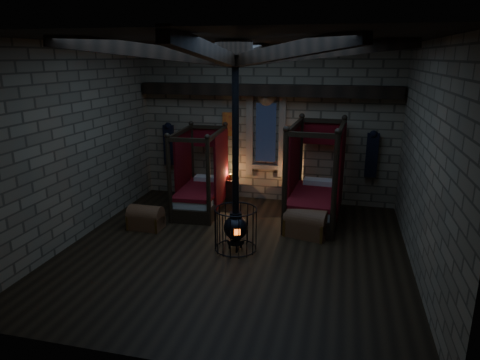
% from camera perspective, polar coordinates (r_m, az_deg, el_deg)
% --- Properties ---
extents(room, '(7.02, 7.02, 4.29)m').
position_cam_1_polar(room, '(8.25, -0.66, 15.07)').
color(room, black).
rests_on(room, ground).
extents(bed_left, '(1.18, 2.07, 2.11)m').
position_cam_1_polar(bed_left, '(11.23, -5.23, -1.42)').
color(bed_left, black).
rests_on(bed_left, ground).
extents(bed_right, '(1.32, 2.33, 2.37)m').
position_cam_1_polar(bed_right, '(10.66, 9.92, -2.21)').
color(bed_right, black).
rests_on(bed_right, ground).
extents(trunk_left, '(0.79, 0.51, 0.57)m').
position_cam_1_polar(trunk_left, '(10.29, -12.46, -4.98)').
color(trunk_left, brown).
rests_on(trunk_left, ground).
extents(trunk_right, '(1.03, 0.78, 0.68)m').
position_cam_1_polar(trunk_right, '(9.75, 8.85, -5.70)').
color(trunk_right, brown).
rests_on(trunk_right, ground).
extents(nightstand_left, '(0.43, 0.41, 0.80)m').
position_cam_1_polar(nightstand_left, '(11.85, -1.28, -1.35)').
color(nightstand_left, black).
rests_on(nightstand_left, ground).
extents(nightstand_right, '(0.49, 0.48, 0.74)m').
position_cam_1_polar(nightstand_right, '(11.61, 6.84, -1.79)').
color(nightstand_right, black).
rests_on(nightstand_right, ground).
extents(stove, '(0.89, 0.89, 4.05)m').
position_cam_1_polar(stove, '(8.86, -0.57, -5.85)').
color(stove, black).
rests_on(stove, ground).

